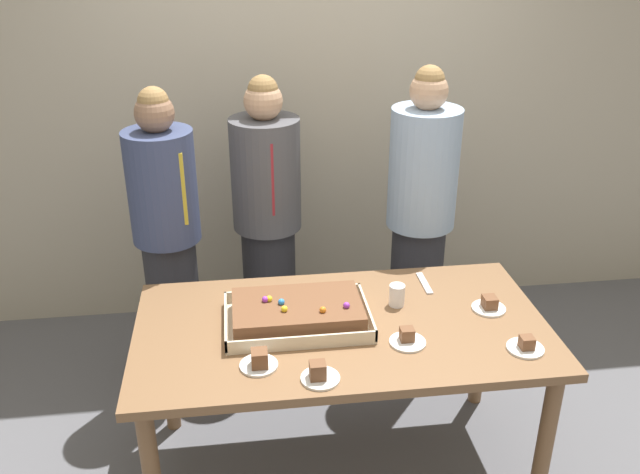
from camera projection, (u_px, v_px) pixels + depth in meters
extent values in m
plane|color=#5B5B60|center=(340.00, 465.00, 3.22)|extent=(12.00, 12.00, 0.00)
cube|color=#B2A893|center=(301.00, 78.00, 4.01)|extent=(8.00, 0.12, 3.00)
cube|color=brown|center=(342.00, 329.00, 2.89)|extent=(1.76, 0.93, 0.04)
cylinder|color=brown|center=(545.00, 446.00, 2.81)|extent=(0.07, 0.07, 0.75)
cylinder|color=brown|center=(168.00, 366.00, 3.31)|extent=(0.07, 0.07, 0.75)
cylinder|color=brown|center=(481.00, 342.00, 3.50)|extent=(0.07, 0.07, 0.75)
cube|color=beige|center=(297.00, 322.00, 2.89)|extent=(0.62, 0.40, 0.01)
cube|color=beige|center=(302.00, 342.00, 2.70)|extent=(0.62, 0.01, 0.05)
cube|color=beige|center=(293.00, 293.00, 3.06)|extent=(0.62, 0.01, 0.05)
cube|color=beige|center=(226.00, 321.00, 2.84)|extent=(0.01, 0.40, 0.05)
cube|color=beige|center=(367.00, 311.00, 2.92)|extent=(0.01, 0.40, 0.05)
cube|color=brown|center=(297.00, 312.00, 2.87)|extent=(0.55, 0.33, 0.09)
sphere|color=yellow|center=(284.00, 309.00, 2.79)|extent=(0.03, 0.03, 0.03)
sphere|color=purple|center=(265.00, 299.00, 2.86)|extent=(0.03, 0.03, 0.03)
sphere|color=orange|center=(323.00, 310.00, 2.78)|extent=(0.03, 0.03, 0.03)
sphere|color=yellow|center=(269.00, 299.00, 2.86)|extent=(0.03, 0.03, 0.03)
sphere|color=#2D84E0|center=(281.00, 302.00, 2.84)|extent=(0.03, 0.03, 0.03)
sphere|color=purple|center=(346.00, 305.00, 2.82)|extent=(0.03, 0.03, 0.03)
cylinder|color=white|center=(259.00, 365.00, 2.61)|extent=(0.15, 0.15, 0.01)
cube|color=brown|center=(260.00, 358.00, 2.59)|extent=(0.06, 0.07, 0.07)
cylinder|color=white|center=(320.00, 378.00, 2.54)|extent=(0.15, 0.15, 0.01)
cube|color=brown|center=(318.00, 370.00, 2.52)|extent=(0.06, 0.06, 0.07)
cylinder|color=white|center=(407.00, 342.00, 2.76)|extent=(0.15, 0.15, 0.01)
cube|color=brown|center=(407.00, 334.00, 2.75)|extent=(0.06, 0.05, 0.05)
cylinder|color=white|center=(489.00, 308.00, 3.00)|extent=(0.15, 0.15, 0.01)
cube|color=brown|center=(490.00, 302.00, 2.98)|extent=(0.06, 0.06, 0.05)
cylinder|color=white|center=(525.00, 348.00, 2.72)|extent=(0.15, 0.15, 0.01)
cube|color=brown|center=(527.00, 342.00, 2.70)|extent=(0.05, 0.05, 0.05)
cylinder|color=white|center=(397.00, 295.00, 3.01)|extent=(0.07, 0.07, 0.10)
cube|color=silver|center=(424.00, 283.00, 3.20)|extent=(0.03, 0.20, 0.01)
cylinder|color=#28282D|center=(176.00, 312.00, 3.64)|extent=(0.27, 0.27, 0.88)
cylinder|color=#384266|center=(162.00, 187.00, 3.33)|extent=(0.34, 0.34, 0.57)
cube|color=gold|center=(181.00, 190.00, 3.21)|extent=(0.04, 0.02, 0.36)
sphere|color=#8C664C|center=(154.00, 113.00, 3.17)|extent=(0.19, 0.19, 0.19)
sphere|color=olive|center=(153.00, 102.00, 3.15)|extent=(0.15, 0.15, 0.15)
cylinder|color=#28282D|center=(270.00, 289.00, 3.94)|extent=(0.30, 0.30, 0.81)
cylinder|color=#4C4C51|center=(266.00, 174.00, 3.64)|extent=(0.38, 0.38, 0.61)
cube|color=maroon|center=(270.00, 180.00, 3.46)|extent=(0.04, 0.02, 0.39)
sphere|color=tan|center=(263.00, 101.00, 3.47)|extent=(0.20, 0.20, 0.20)
sphere|color=olive|center=(263.00, 90.00, 3.44)|extent=(0.16, 0.16, 0.16)
cylinder|color=#28282D|center=(415.00, 293.00, 3.84)|extent=(0.29, 0.29, 0.86)
cylinder|color=#93ADCC|center=(424.00, 168.00, 3.51)|extent=(0.36, 0.36, 0.64)
sphere|color=tan|center=(429.00, 91.00, 3.34)|extent=(0.19, 0.19, 0.19)
sphere|color=olive|center=(430.00, 80.00, 3.32)|extent=(0.15, 0.15, 0.15)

